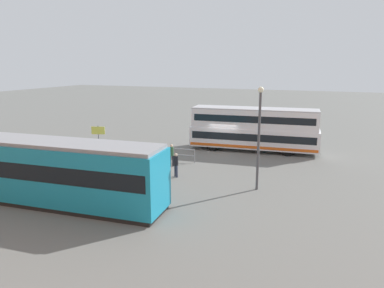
{
  "coord_description": "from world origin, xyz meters",
  "views": [
    {
      "loc": [
        -8.98,
        30.46,
        7.76
      ],
      "look_at": [
        0.86,
        5.79,
        1.76
      ],
      "focal_mm": 33.36,
      "sensor_mm": 36.0,
      "label": 1
    }
  ],
  "objects_px": {
    "street_lamp": "(259,130)",
    "double_decker_bus": "(254,129)",
    "pedestrian_near_railing": "(172,154)",
    "tram_yellow": "(59,172)",
    "info_sign": "(98,134)",
    "pedestrian_crossing": "(176,163)"
  },
  "relations": [
    {
      "from": "street_lamp",
      "to": "pedestrian_near_railing",
      "type": "bearing_deg",
      "value": -21.02
    },
    {
      "from": "pedestrian_near_railing",
      "to": "tram_yellow",
      "type": "bearing_deg",
      "value": 74.29
    },
    {
      "from": "info_sign",
      "to": "double_decker_bus",
      "type": "bearing_deg",
      "value": -153.1
    },
    {
      "from": "street_lamp",
      "to": "double_decker_bus",
      "type": "bearing_deg",
      "value": -76.42
    },
    {
      "from": "tram_yellow",
      "to": "street_lamp",
      "type": "relative_size",
      "value": 1.93
    },
    {
      "from": "tram_yellow",
      "to": "double_decker_bus",
      "type": "bearing_deg",
      "value": -113.87
    },
    {
      "from": "double_decker_bus",
      "to": "pedestrian_crossing",
      "type": "distance_m",
      "value": 10.3
    },
    {
      "from": "double_decker_bus",
      "to": "tram_yellow",
      "type": "bearing_deg",
      "value": 66.13
    },
    {
      "from": "pedestrian_crossing",
      "to": "street_lamp",
      "type": "relative_size",
      "value": 0.27
    },
    {
      "from": "pedestrian_near_railing",
      "to": "info_sign",
      "type": "relative_size",
      "value": 0.68
    },
    {
      "from": "pedestrian_near_railing",
      "to": "info_sign",
      "type": "distance_m",
      "value": 7.67
    },
    {
      "from": "pedestrian_near_railing",
      "to": "info_sign",
      "type": "xyz_separation_m",
      "value": [
        7.54,
        -1.14,
        0.77
      ]
    },
    {
      "from": "double_decker_bus",
      "to": "pedestrian_near_railing",
      "type": "distance_m",
      "value": 8.82
    },
    {
      "from": "pedestrian_crossing",
      "to": "pedestrian_near_railing",
      "type": "bearing_deg",
      "value": -58.63
    },
    {
      "from": "pedestrian_near_railing",
      "to": "info_sign",
      "type": "bearing_deg",
      "value": -8.57
    },
    {
      "from": "double_decker_bus",
      "to": "tram_yellow",
      "type": "xyz_separation_m",
      "value": [
        7.34,
        16.59,
        -0.1
      ]
    },
    {
      "from": "double_decker_bus",
      "to": "pedestrian_near_railing",
      "type": "relative_size",
      "value": 6.67
    },
    {
      "from": "pedestrian_near_railing",
      "to": "street_lamp",
      "type": "height_order",
      "value": "street_lamp"
    },
    {
      "from": "pedestrian_near_railing",
      "to": "pedestrian_crossing",
      "type": "xyz_separation_m",
      "value": [
        -1.42,
        2.32,
        -0.01
      ]
    },
    {
      "from": "pedestrian_near_railing",
      "to": "info_sign",
      "type": "height_order",
      "value": "info_sign"
    },
    {
      "from": "tram_yellow",
      "to": "pedestrian_near_railing",
      "type": "height_order",
      "value": "tram_yellow"
    },
    {
      "from": "pedestrian_near_railing",
      "to": "street_lamp",
      "type": "relative_size",
      "value": 0.27
    }
  ]
}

